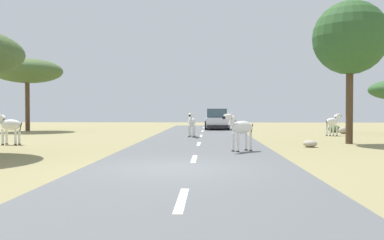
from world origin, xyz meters
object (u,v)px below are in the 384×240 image
at_px(tree_3, 350,38).
at_px(rock_3, 310,144).
at_px(zebra_3, 9,125).
at_px(bush_2, 334,129).
at_px(zebra_1, 240,128).
at_px(car_0, 217,120).
at_px(zebra_0, 192,122).
at_px(tree_2, 27,71).
at_px(zebra_2, 333,122).
at_px(rock_1, 343,130).

height_order(tree_3, rock_3, tree_3).
height_order(zebra_3, bush_2, zebra_3).
height_order(zebra_1, zebra_3, zebra_1).
height_order(car_0, tree_3, tree_3).
xyz_separation_m(zebra_0, tree_2, (-13.27, 7.23, 3.80)).
bearing_deg(zebra_0, zebra_1, 110.39).
xyz_separation_m(zebra_1, car_0, (-0.54, 18.72, -0.10)).
distance_m(zebra_1, rock_3, 4.19).
distance_m(zebra_3, tree_3, 16.91).
xyz_separation_m(zebra_1, tree_2, (-15.51, 15.70, 3.79)).
bearing_deg(tree_2, rock_3, -35.10).
xyz_separation_m(zebra_3, tree_2, (-4.83, 12.52, 3.81)).
bearing_deg(car_0, bush_2, 155.90).
height_order(zebra_2, tree_2, tree_2).
relative_size(zebra_0, tree_3, 0.23).
distance_m(zebra_3, bush_2, 22.20).
bearing_deg(tree_2, rock_1, -6.15).
relative_size(tree_3, rock_1, 9.88).
xyz_separation_m(zebra_0, rock_1, (10.48, 4.67, -0.70)).
xyz_separation_m(car_0, tree_3, (6.19, -14.30, 4.29)).
height_order(car_0, rock_1, car_0).
bearing_deg(zebra_3, zebra_0, -46.37).
relative_size(rock_1, rock_3, 1.15).
distance_m(car_0, tree_2, 15.76).
relative_size(zebra_0, tree_2, 0.28).
height_order(car_0, tree_2, tree_2).
height_order(zebra_1, tree_3, tree_3).
height_order(zebra_1, rock_1, zebra_1).
xyz_separation_m(bush_2, rock_1, (0.09, -1.77, -0.03)).
height_order(zebra_2, zebra_3, zebra_3).
height_order(zebra_0, tree_3, tree_3).
bearing_deg(zebra_0, bush_2, -142.61).
bearing_deg(tree_3, rock_3, -140.81).
bearing_deg(tree_3, rock_1, 73.42).
height_order(bush_2, rock_3, bush_2).
distance_m(zebra_3, rock_1, 21.40).
distance_m(rock_1, rock_3, 11.75).
bearing_deg(tree_3, tree_2, 151.95).
distance_m(car_0, rock_1, 10.42).
bearing_deg(zebra_1, tree_2, 5.37).
distance_m(zebra_1, tree_3, 8.31).
bearing_deg(tree_3, bush_2, 76.56).
distance_m(zebra_2, tree_2, 23.15).
bearing_deg(zebra_2, tree_3, -46.71).
xyz_separation_m(zebra_0, rock_3, (5.52, -5.98, -0.78)).
height_order(zebra_2, car_0, car_0).
height_order(zebra_3, rock_3, zebra_3).
height_order(rock_1, rock_3, rock_1).
height_order(zebra_1, tree_2, tree_2).
height_order(bush_2, rock_1, bush_2).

